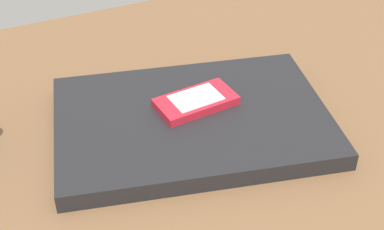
{
  "coord_description": "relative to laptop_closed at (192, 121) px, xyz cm",
  "views": [
    {
      "loc": [
        -18.46,
        -45.6,
        45.13
      ],
      "look_at": [
        4.38,
        3.4,
        5.0
      ],
      "focal_mm": 51.71,
      "sensor_mm": 36.0,
      "label": 1
    }
  ],
  "objects": [
    {
      "name": "laptop_closed",
      "position": [
        0.0,
        0.0,
        0.0
      ],
      "size": [
        37.4,
        29.75,
        2.23
      ],
      "primitive_type": "cube",
      "rotation": [
        0.0,
        0.0,
        -0.23
      ],
      "color": "black",
      "rests_on": "desk_surface"
    },
    {
      "name": "desk_surface",
      "position": [
        -4.38,
        -3.4,
        -2.61
      ],
      "size": [
        120.0,
        80.0,
        3.0
      ],
      "primitive_type": "cube",
      "color": "brown",
      "rests_on": "ground"
    },
    {
      "name": "cell_phone_on_laptop",
      "position": [
        1.17,
        1.37,
        1.69
      ],
      "size": [
        10.2,
        5.93,
        1.21
      ],
      "color": "red",
      "rests_on": "laptop_closed"
    }
  ]
}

